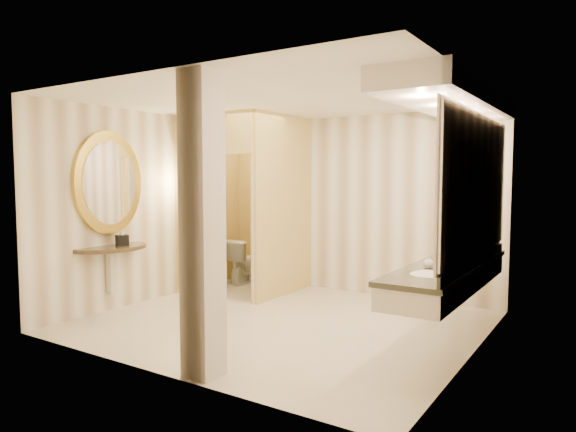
% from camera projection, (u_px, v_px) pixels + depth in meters
% --- Properties ---
extents(floor, '(4.50, 4.50, 0.00)m').
position_uv_depth(floor, '(282.00, 322.00, 6.31)').
color(floor, silver).
rests_on(floor, ground).
extents(ceiling, '(4.50, 4.50, 0.00)m').
position_uv_depth(ceiling, '(282.00, 99.00, 6.10)').
color(ceiling, white).
rests_on(ceiling, wall_back).
extents(wall_back, '(4.50, 0.02, 2.70)m').
position_uv_depth(wall_back, '(354.00, 205.00, 7.88)').
color(wall_back, white).
rests_on(wall_back, floor).
extents(wall_front, '(4.50, 0.02, 2.70)m').
position_uv_depth(wall_front, '(157.00, 226.00, 4.53)').
color(wall_front, white).
rests_on(wall_front, floor).
extents(wall_left, '(0.02, 4.00, 2.70)m').
position_uv_depth(wall_left, '(152.00, 207.00, 7.42)').
color(wall_left, white).
rests_on(wall_left, floor).
extents(wall_right, '(0.02, 4.00, 2.70)m').
position_uv_depth(wall_right, '(474.00, 221.00, 4.99)').
color(wall_right, white).
rests_on(wall_right, floor).
extents(toilet_closet, '(1.50, 1.55, 2.70)m').
position_uv_depth(toilet_closet, '(255.00, 203.00, 7.62)').
color(toilet_closet, '#E5C578').
rests_on(toilet_closet, floor).
extents(wall_sconce, '(0.14, 0.14, 0.42)m').
position_uv_depth(wall_sconce, '(189.00, 180.00, 7.58)').
color(wall_sconce, gold).
rests_on(wall_sconce, toilet_closet).
extents(vanity, '(0.75, 2.81, 2.09)m').
position_uv_depth(vanity, '(453.00, 191.00, 5.30)').
color(vanity, beige).
rests_on(vanity, floor).
extents(console_shelf, '(1.04, 1.04, 1.97)m').
position_uv_depth(console_shelf, '(109.00, 210.00, 6.74)').
color(console_shelf, black).
rests_on(console_shelf, floor).
extents(pillar, '(0.30, 0.30, 2.70)m').
position_uv_depth(pillar, '(202.00, 226.00, 4.51)').
color(pillar, beige).
rests_on(pillar, floor).
extents(tissue_box, '(0.19, 0.19, 0.14)m').
position_uv_depth(tissue_box, '(122.00, 240.00, 6.75)').
color(tissue_box, black).
rests_on(tissue_box, console_shelf).
extents(toilet, '(0.42, 0.73, 0.74)m').
position_uv_depth(toilet, '(245.00, 260.00, 8.64)').
color(toilet, white).
rests_on(toilet, floor).
extents(soap_bottle_a, '(0.07, 0.07, 0.14)m').
position_uv_depth(soap_bottle_a, '(461.00, 252.00, 5.70)').
color(soap_bottle_a, beige).
rests_on(soap_bottle_a, vanity).
extents(soap_bottle_b, '(0.13, 0.13, 0.13)m').
position_uv_depth(soap_bottle_b, '(428.00, 262.00, 5.07)').
color(soap_bottle_b, silver).
rests_on(soap_bottle_b, vanity).
extents(soap_bottle_c, '(0.12, 0.12, 0.24)m').
position_uv_depth(soap_bottle_c, '(444.00, 255.00, 5.17)').
color(soap_bottle_c, '#C6B28C').
rests_on(soap_bottle_c, vanity).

